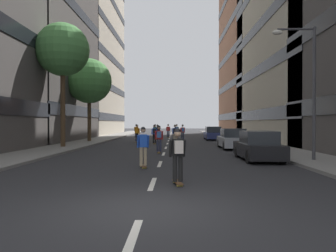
# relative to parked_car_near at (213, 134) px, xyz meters

# --- Properties ---
(ground_plane) EXTENTS (157.80, 157.80, 0.00)m
(ground_plane) POSITION_rel_parked_car_near_xyz_m (-5.05, -3.55, -0.70)
(ground_plane) COLOR #28282B
(sidewalk_left) EXTENTS (3.23, 72.33, 0.14)m
(sidewalk_left) POSITION_rel_parked_car_near_xyz_m (-12.91, -0.26, -0.63)
(sidewalk_left) COLOR gray
(sidewalk_left) RESTS_ON ground_plane
(sidewalk_right) EXTENTS (3.23, 72.33, 0.14)m
(sidewalk_right) POSITION_rel_parked_car_near_xyz_m (2.81, -0.26, -0.63)
(sidewalk_right) COLOR gray
(sidewalk_right) RESTS_ON ground_plane
(lane_markings) EXTENTS (0.16, 62.20, 0.01)m
(lane_markings) POSITION_rel_parked_car_near_xyz_m (-5.05, -1.85, -0.70)
(lane_markings) COLOR silver
(lane_markings) RESTS_ON ground_plane
(building_left_far) EXTENTS (17.63, 22.12, 37.92)m
(building_left_far) POSITION_rel_parked_car_near_xyz_m (-23.28, 16.81, 18.35)
(building_left_far) COLOR #BCB29E
(building_left_far) RESTS_ON ground_plane
(building_right_far) EXTENTS (17.63, 22.86, 34.92)m
(building_right_far) POSITION_rel_parked_car_near_xyz_m (13.18, 16.81, 16.85)
(building_right_far) COLOR #9E6B51
(building_right_far) RESTS_ON ground_plane
(parked_car_near) EXTENTS (1.82, 4.40, 1.52)m
(parked_car_near) POSITION_rel_parked_car_near_xyz_m (0.00, 0.00, 0.00)
(parked_car_near) COLOR navy
(parked_car_near) RESTS_ON ground_plane
(parked_car_mid) EXTENTS (1.82, 4.40, 1.52)m
(parked_car_mid) POSITION_rel_parked_car_near_xyz_m (0.00, -12.67, 0.00)
(parked_car_mid) COLOR #B2B7BF
(parked_car_mid) RESTS_ON ground_plane
(parked_car_far) EXTENTS (1.82, 4.40, 1.52)m
(parked_car_far) POSITION_rel_parked_car_near_xyz_m (0.00, -20.22, 0.00)
(parked_car_far) COLOR black
(parked_car_far) RESTS_ON ground_plane
(street_tree_near) EXTENTS (4.46, 4.46, 8.22)m
(street_tree_near) POSITION_rel_parked_car_near_xyz_m (-12.91, -4.88, 5.40)
(street_tree_near) COLOR #4C3823
(street_tree_near) RESTS_ON sidewalk_left
(street_tree_mid) EXTENTS (4.04, 4.04, 9.42)m
(street_tree_mid) POSITION_rel_parked_car_near_xyz_m (-12.91, -12.53, 6.79)
(street_tree_mid) COLOR #4C3823
(street_tree_mid) RESTS_ON sidewalk_left
(streetlamp_right) EXTENTS (2.13, 0.30, 6.50)m
(streetlamp_right) POSITION_rel_parked_car_near_xyz_m (2.12, -21.11, 3.44)
(streetlamp_right) COLOR #3F3F44
(streetlamp_right) RESTS_ON sidewalk_right
(skater_0) EXTENTS (0.55, 0.92, 1.78)m
(skater_0) POSITION_rel_parked_car_near_xyz_m (-5.23, 5.29, 0.29)
(skater_0) COLOR brown
(skater_0) RESTS_ON ground_plane
(skater_1) EXTENTS (0.56, 0.92, 1.78)m
(skater_1) POSITION_rel_parked_car_near_xyz_m (-8.12, -4.91, 0.29)
(skater_1) COLOR brown
(skater_1) RESTS_ON ground_plane
(skater_2) EXTENTS (0.57, 0.92, 1.78)m
(skater_2) POSITION_rel_parked_car_near_xyz_m (-5.71, -23.12, 0.29)
(skater_2) COLOR brown
(skater_2) RESTS_ON ground_plane
(skater_3) EXTENTS (0.56, 0.92, 1.78)m
(skater_3) POSITION_rel_parked_car_near_xyz_m (-3.48, -1.30, 0.32)
(skater_3) COLOR brown
(skater_3) RESTS_ON ground_plane
(skater_4) EXTENTS (0.55, 0.92, 1.78)m
(skater_4) POSITION_rel_parked_car_near_xyz_m (-4.11, 4.40, 0.32)
(skater_4) COLOR brown
(skater_4) RESTS_ON ground_plane
(skater_5) EXTENTS (0.55, 0.91, 1.78)m
(skater_5) POSITION_rel_parked_car_near_xyz_m (-4.34, -5.54, 0.32)
(skater_5) COLOR brown
(skater_5) RESTS_ON ground_plane
(skater_6) EXTENTS (0.56, 0.92, 1.78)m
(skater_6) POSITION_rel_parked_car_near_xyz_m (-9.19, 3.36, 0.29)
(skater_6) COLOR brown
(skater_6) RESTS_ON ground_plane
(skater_7) EXTENTS (0.54, 0.91, 1.78)m
(skater_7) POSITION_rel_parked_car_near_xyz_m (-6.12, -4.10, 0.29)
(skater_7) COLOR brown
(skater_7) RESTS_ON ground_plane
(skater_8) EXTENTS (0.56, 0.92, 1.78)m
(skater_8) POSITION_rel_parked_car_near_xyz_m (-6.23, -7.35, 0.32)
(skater_8) COLOR brown
(skater_8) RESTS_ON ground_plane
(skater_9) EXTENTS (0.55, 0.92, 1.78)m
(skater_9) POSITION_rel_parked_car_near_xyz_m (-6.89, 4.42, 0.32)
(skater_9) COLOR brown
(skater_9) RESTS_ON ground_plane
(skater_10) EXTENTS (0.54, 0.91, 1.78)m
(skater_10) POSITION_rel_parked_car_near_xyz_m (-5.36, -16.29, 0.32)
(skater_10) COLOR brown
(skater_10) RESTS_ON ground_plane
(skater_11) EXTENTS (0.56, 0.92, 1.78)m
(skater_11) POSITION_rel_parked_car_near_xyz_m (-4.24, -27.01, 0.32)
(skater_11) COLOR brown
(skater_11) RESTS_ON ground_plane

